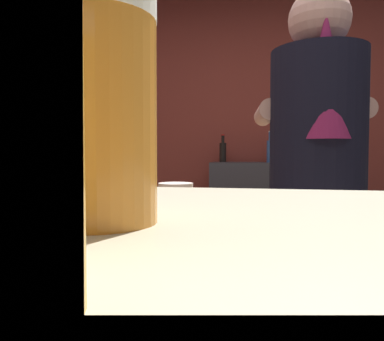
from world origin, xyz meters
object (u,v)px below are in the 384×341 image
(chefs_knife, at_px, (367,199))
(bottle_olive_oil, at_px, (270,150))
(mini_fridge, at_px, (25,215))
(mixing_bowl, at_px, (176,188))
(bartender, at_px, (317,191))
(pint_glass_near, at_px, (98,110))
(bottle_hot_sauce, at_px, (223,151))

(chefs_knife, height_order, bottle_olive_oil, bottle_olive_oil)
(mini_fridge, bearing_deg, bottle_olive_oil, 4.54)
(mixing_bowl, relative_size, bottle_olive_oil, 0.73)
(bartender, xyz_separation_m, pint_glass_near, (-0.30, -1.19, 0.16))
(bartender, distance_m, bottle_hot_sauce, 1.88)
(bartender, xyz_separation_m, mixing_bowl, (-0.66, 0.57, -0.05))
(bottle_hot_sauce, xyz_separation_m, bottle_olive_oil, (0.40, -0.05, 0.01))
(mini_fridge, xyz_separation_m, bottle_hot_sauce, (1.77, 0.22, 0.57))
(mixing_bowl, xyz_separation_m, pint_glass_near, (0.36, -1.76, 0.22))
(pint_glass_near, bearing_deg, bottle_olive_oil, 86.56)
(mixing_bowl, bearing_deg, bottle_olive_oil, 65.75)
(mixing_bowl, height_order, bottle_olive_oil, bottle_olive_oil)
(chefs_knife, distance_m, pint_glass_near, 1.72)
(bartender, bearing_deg, mini_fridge, 50.99)
(bartender, relative_size, bottle_olive_oil, 6.59)
(mini_fridge, height_order, bottle_olive_oil, bottle_olive_oil)
(pint_glass_near, distance_m, bottle_hot_sauce, 3.00)
(bartender, height_order, bottle_hot_sauce, bartender)
(mixing_bowl, relative_size, pint_glass_near, 1.37)
(mixing_bowl, distance_m, bottle_hot_sauce, 1.26)
(mini_fridge, distance_m, bottle_hot_sauce, 1.87)
(bartender, xyz_separation_m, chefs_knife, (0.28, 0.40, -0.08))
(bartender, distance_m, bottle_olive_oil, 1.76)
(bottle_hot_sauce, bearing_deg, chefs_knife, -60.09)
(mini_fridge, bearing_deg, mixing_bowl, -31.85)
(mini_fridge, distance_m, mixing_bowl, 1.95)
(mixing_bowl, distance_m, bottle_olive_oil, 1.32)
(bartender, distance_m, mixing_bowl, 0.87)
(mini_fridge, relative_size, bottle_olive_oil, 4.41)
(mini_fridge, relative_size, bartender, 0.67)
(mini_fridge, height_order, pint_glass_near, pint_glass_near)
(chefs_knife, bearing_deg, bottle_hot_sauce, 111.20)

